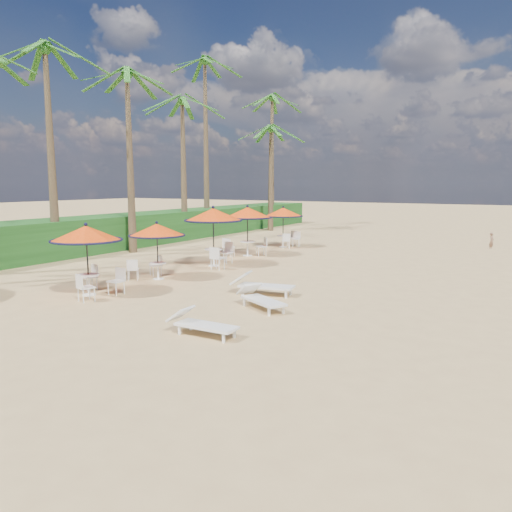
{
  "coord_description": "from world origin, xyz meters",
  "views": [
    {
      "loc": [
        7.31,
        -10.49,
        3.57
      ],
      "look_at": [
        -0.85,
        3.5,
        1.2
      ],
      "focal_mm": 35.0,
      "sensor_mm": 36.0,
      "label": 1
    }
  ],
  "objects_px": {
    "station_2": "(214,220)",
    "lounger_near": "(200,323)",
    "station_0": "(88,242)",
    "station_1": "(155,235)",
    "station_4": "(285,217)",
    "station_3": "(247,217)",
    "lounger_far": "(260,284)",
    "lounger_mid": "(260,298)"
  },
  "relations": [
    {
      "from": "station_2",
      "to": "lounger_near",
      "type": "distance_m",
      "value": 10.1
    },
    {
      "from": "station_3",
      "to": "station_4",
      "type": "distance_m",
      "value": 3.98
    },
    {
      "from": "station_1",
      "to": "lounger_far",
      "type": "relative_size",
      "value": 1.02
    },
    {
      "from": "lounger_near",
      "to": "station_3",
      "type": "bearing_deg",
      "value": 115.82
    },
    {
      "from": "lounger_mid",
      "to": "station_4",
      "type": "bearing_deg",
      "value": 142.47
    },
    {
      "from": "station_2",
      "to": "lounger_mid",
      "type": "relative_size",
      "value": 1.36
    },
    {
      "from": "station_1",
      "to": "station_0",
      "type": "bearing_deg",
      "value": -90.19
    },
    {
      "from": "station_2",
      "to": "lounger_near",
      "type": "height_order",
      "value": "station_2"
    },
    {
      "from": "station_4",
      "to": "station_2",
      "type": "bearing_deg",
      "value": -87.41
    },
    {
      "from": "lounger_near",
      "to": "lounger_far",
      "type": "bearing_deg",
      "value": 101.15
    },
    {
      "from": "station_2",
      "to": "lounger_near",
      "type": "relative_size",
      "value": 1.47
    },
    {
      "from": "station_0",
      "to": "station_2",
      "type": "distance_m",
      "value": 6.7
    },
    {
      "from": "station_3",
      "to": "lounger_far",
      "type": "height_order",
      "value": "station_3"
    },
    {
      "from": "station_0",
      "to": "lounger_far",
      "type": "distance_m",
      "value": 5.63
    },
    {
      "from": "station_3",
      "to": "lounger_mid",
      "type": "height_order",
      "value": "station_3"
    },
    {
      "from": "station_2",
      "to": "station_3",
      "type": "height_order",
      "value": "station_2"
    },
    {
      "from": "station_0",
      "to": "lounger_far",
      "type": "relative_size",
      "value": 1.1
    },
    {
      "from": "lounger_mid",
      "to": "station_3",
      "type": "bearing_deg",
      "value": 151.54
    },
    {
      "from": "station_0",
      "to": "lounger_far",
      "type": "bearing_deg",
      "value": 31.08
    },
    {
      "from": "station_2",
      "to": "station_3",
      "type": "bearing_deg",
      "value": 96.18
    },
    {
      "from": "station_3",
      "to": "station_2",
      "type": "bearing_deg",
      "value": -83.82
    },
    {
      "from": "station_2",
      "to": "station_4",
      "type": "relative_size",
      "value": 1.13
    },
    {
      "from": "station_3",
      "to": "lounger_mid",
      "type": "distance_m",
      "value": 10.59
    },
    {
      "from": "station_0",
      "to": "station_4",
      "type": "bearing_deg",
      "value": 90.59
    },
    {
      "from": "station_1",
      "to": "lounger_far",
      "type": "bearing_deg",
      "value": -4.02
    },
    {
      "from": "station_3",
      "to": "lounger_near",
      "type": "relative_size",
      "value": 1.41
    },
    {
      "from": "station_2",
      "to": "station_1",
      "type": "bearing_deg",
      "value": -92.81
    },
    {
      "from": "lounger_near",
      "to": "lounger_far",
      "type": "relative_size",
      "value": 0.83
    },
    {
      "from": "station_0",
      "to": "station_1",
      "type": "height_order",
      "value": "station_0"
    },
    {
      "from": "station_0",
      "to": "station_4",
      "type": "relative_size",
      "value": 1.01
    },
    {
      "from": "station_1",
      "to": "station_3",
      "type": "height_order",
      "value": "station_3"
    },
    {
      "from": "station_1",
      "to": "station_2",
      "type": "bearing_deg",
      "value": 87.19
    },
    {
      "from": "station_0",
      "to": "station_2",
      "type": "relative_size",
      "value": 0.89
    },
    {
      "from": "station_2",
      "to": "lounger_near",
      "type": "bearing_deg",
      "value": -57.06
    },
    {
      "from": "station_2",
      "to": "station_4",
      "type": "distance_m",
      "value": 7.31
    },
    {
      "from": "station_2",
      "to": "station_3",
      "type": "relative_size",
      "value": 1.04
    },
    {
      "from": "lounger_near",
      "to": "lounger_mid",
      "type": "relative_size",
      "value": 0.93
    },
    {
      "from": "station_2",
      "to": "lounger_mid",
      "type": "height_order",
      "value": "station_2"
    },
    {
      "from": "station_4",
      "to": "lounger_near",
      "type": "xyz_separation_m",
      "value": [
        5.74,
        -15.65,
        -1.4
      ]
    },
    {
      "from": "station_0",
      "to": "station_1",
      "type": "xyz_separation_m",
      "value": [
        0.01,
        3.15,
        -0.05
      ]
    },
    {
      "from": "station_0",
      "to": "lounger_mid",
      "type": "relative_size",
      "value": 1.22
    },
    {
      "from": "lounger_far",
      "to": "station_0",
      "type": "bearing_deg",
      "value": -160.31
    }
  ]
}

